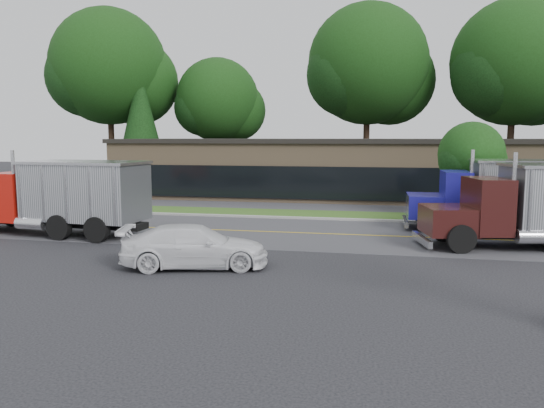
{
  "coord_description": "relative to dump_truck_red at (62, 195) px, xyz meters",
  "views": [
    {
      "loc": [
        5.13,
        -15.04,
        4.44
      ],
      "look_at": [
        1.03,
        5.4,
        1.8
      ],
      "focal_mm": 35.0,
      "sensor_mm": 36.0,
      "label": 1
    }
  ],
  "objects": [
    {
      "name": "dump_truck_blue",
      "position": [
        19.59,
        5.03,
        -0.01
      ],
      "size": [
        7.45,
        2.72,
        3.36
      ],
      "rotation": [
        0.0,
        0.0,
        3.15
      ],
      "color": "black",
      "rests_on": "ground"
    },
    {
      "name": "tree_far_b",
      "position": [
        -0.96,
        27.62,
        5.76
      ],
      "size": [
        8.32,
        7.83,
        11.87
      ],
      "color": "#382619",
      "rests_on": "ground"
    },
    {
      "name": "tree_far_c",
      "position": [
        13.09,
        27.66,
        8.55
      ],
      "size": [
        11.38,
        10.71,
        16.23
      ],
      "color": "#382619",
      "rests_on": "ground"
    },
    {
      "name": "far_parking",
      "position": [
        8.91,
        13.52,
        -1.81
      ],
      "size": [
        60.0,
        7.0,
        0.02
      ],
      "primitive_type": "cube",
      "color": "#4C4C50",
      "rests_on": "ground"
    },
    {
      "name": "curb",
      "position": [
        8.91,
        6.72,
        -1.81
      ],
      "size": [
        60.0,
        0.3,
        0.12
      ],
      "primitive_type": "cube",
      "color": "#9E9E99",
      "rests_on": "ground"
    },
    {
      "name": "grass_verge",
      "position": [
        8.91,
        8.52,
        -1.81
      ],
      "size": [
        60.0,
        3.4,
        0.03
      ],
      "primitive_type": "cube",
      "color": "#336121",
      "rests_on": "ground"
    },
    {
      "name": "tree_far_a",
      "position": [
        -10.91,
        25.66,
        8.68
      ],
      "size": [
        11.53,
        10.85,
        16.44
      ],
      "color": "#382619",
      "rests_on": "ground"
    },
    {
      "name": "dump_truck_red",
      "position": [
        0.0,
        0.0,
        0.0
      ],
      "size": [
        9.32,
        3.42,
        3.36
      ],
      "rotation": [
        0.0,
        0.0,
        3.05
      ],
      "color": "black",
      "rests_on": "ground"
    },
    {
      "name": "dump_truck_maroon",
      "position": [
        20.42,
        1.21,
        -0.0
      ],
      "size": [
        8.41,
        3.97,
        3.36
      ],
      "rotation": [
        0.0,
        0.0,
        3.32
      ],
      "color": "black",
      "rests_on": "ground"
    },
    {
      "name": "strip_mall",
      "position": [
        10.91,
        19.52,
        0.19
      ],
      "size": [
        32.0,
        12.0,
        4.0
      ],
      "primitive_type": "cube",
      "color": "#93785A",
      "rests_on": "ground"
    },
    {
      "name": "tree_far_d",
      "position": [
        25.08,
        26.66,
        8.27
      ],
      "size": [
        11.07,
        10.42,
        15.79
      ],
      "color": "#382619",
      "rests_on": "ground"
    },
    {
      "name": "tree_verge",
      "position": [
        18.97,
        8.57,
        1.54
      ],
      "size": [
        3.69,
        3.48,
        5.27
      ],
      "color": "#382619",
      "rests_on": "ground"
    },
    {
      "name": "rally_car",
      "position": [
        7.94,
        -4.57,
        -1.08
      ],
      "size": [
        5.35,
        3.2,
        1.45
      ],
      "primitive_type": "imported",
      "rotation": [
        0.0,
        0.0,
        1.82
      ],
      "color": "white",
      "rests_on": "ground"
    },
    {
      "name": "center_line",
      "position": [
        8.91,
        2.52,
        -1.81
      ],
      "size": [
        60.0,
        0.12,
        0.01
      ],
      "primitive_type": "cube",
      "color": "gold",
      "rests_on": "ground"
    },
    {
      "name": "road",
      "position": [
        8.91,
        2.52,
        -1.81
      ],
      "size": [
        60.0,
        8.0,
        0.02
      ],
      "primitive_type": "cube",
      "color": "#4C4C50",
      "rests_on": "ground"
    },
    {
      "name": "ground",
      "position": [
        8.91,
        -6.48,
        -1.81
      ],
      "size": [
        140.0,
        140.0,
        0.0
      ],
      "primitive_type": "plane",
      "color": "#38383D",
      "rests_on": "ground"
    },
    {
      "name": "evergreen_left",
      "position": [
        -7.09,
        23.52,
        4.08
      ],
      "size": [
        4.72,
        4.72,
        10.72
      ],
      "color": "#382619",
      "rests_on": "ground"
    }
  ]
}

